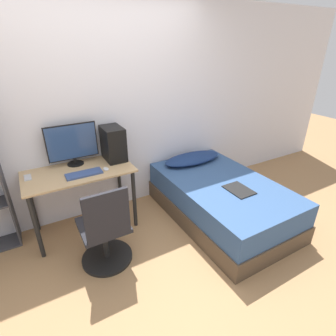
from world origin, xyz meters
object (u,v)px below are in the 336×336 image
monitor (72,144)px  keyboard (84,174)px  bed (221,199)px  pc_tower (113,144)px  office_chair (106,235)px

monitor → keyboard: 0.39m
bed → pc_tower: (-1.08, 0.72, 0.70)m
keyboard → pc_tower: (0.41, 0.23, 0.19)m
monitor → pc_tower: size_ratio=1.40×
monitor → pc_tower: bearing=-10.8°
office_chair → keyboard: size_ratio=2.42×
bed → monitor: bearing=152.1°
keyboard → pc_tower: bearing=29.3°
office_chair → pc_tower: size_ratio=2.29×
pc_tower → bed: bearing=-33.6°
bed → keyboard: bearing=161.9°
bed → pc_tower: pc_tower is taller
pc_tower → office_chair: bearing=-117.0°
pc_tower → monitor: bearing=169.2°
office_chair → keyboard: bearing=91.8°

